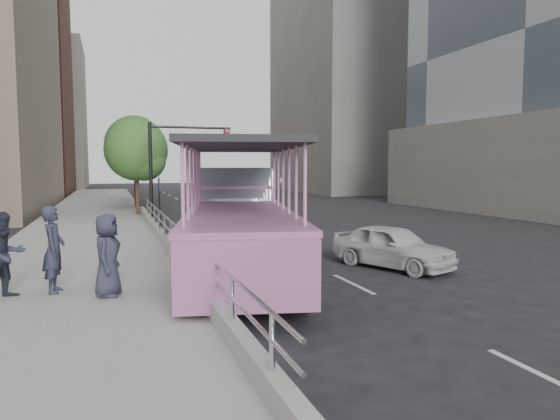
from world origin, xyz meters
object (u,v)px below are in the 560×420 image
object	(u,v)px
car	(392,246)
traffic_signal	(175,157)
street_tree_near	(138,152)
pedestrian_far	(107,255)
street_tree_far	(136,147)
pedestrian_near	(54,250)
parking_sign	(159,197)
duck_boat	(239,225)
pedestrian_mid	(5,255)

from	to	relation	value
car	traffic_signal	world-z (taller)	traffic_signal
street_tree_near	pedestrian_far	bearing A→B (deg)	-95.09
pedestrian_far	street_tree_far	bearing A→B (deg)	10.02
car	pedestrian_near	size ratio (longest dim) A/B	2.03
parking_sign	street_tree_far	world-z (taller)	street_tree_far
duck_boat	pedestrian_far	size ratio (longest dim) A/B	6.45
duck_boat	traffic_signal	distance (m)	12.18
car	traffic_signal	distance (m)	14.13
duck_boat	parking_sign	world-z (taller)	duck_boat
traffic_signal	street_tree_far	world-z (taller)	street_tree_far
pedestrian_mid	pedestrian_far	world-z (taller)	pedestrian_mid
pedestrian_far	pedestrian_near	bearing A→B (deg)	71.81
car	pedestrian_far	size ratio (longest dim) A/B	2.19
pedestrian_near	pedestrian_far	world-z (taller)	pedestrian_near
traffic_signal	duck_boat	bearing A→B (deg)	-88.42
pedestrian_mid	street_tree_far	size ratio (longest dim) A/B	0.28
duck_boat	pedestrian_mid	size ratio (longest dim) A/B	6.24
parking_sign	street_tree_far	distance (m)	14.03
parking_sign	traffic_signal	distance (m)	4.85
car	traffic_signal	size ratio (longest dim) A/B	0.73
traffic_signal	street_tree_near	size ratio (longest dim) A/B	0.91
duck_boat	street_tree_near	distance (m)	15.73
traffic_signal	pedestrian_near	bearing A→B (deg)	-106.91
parking_sign	car	bearing A→B (deg)	-55.38
car	street_tree_near	distance (m)	17.89
car	parking_sign	bearing A→B (deg)	101.40
street_tree_near	traffic_signal	bearing A→B (deg)	-65.02
pedestrian_mid	street_tree_near	distance (m)	18.40
car	pedestrian_far	world-z (taller)	pedestrian_far
pedestrian_far	car	bearing A→B (deg)	-62.10
car	pedestrian_far	bearing A→B (deg)	170.35
pedestrian_near	pedestrian_mid	world-z (taller)	pedestrian_near
pedestrian_near	pedestrian_far	bearing A→B (deg)	-117.32
duck_boat	pedestrian_near	bearing A→B (deg)	-154.31
duck_boat	pedestrian_far	bearing A→B (deg)	-140.51
street_tree_near	street_tree_far	size ratio (longest dim) A/B	0.89
pedestrian_far	traffic_signal	size ratio (longest dim) A/B	0.33
duck_boat	street_tree_near	bearing A→B (deg)	97.13
pedestrian_near	street_tree_near	bearing A→B (deg)	-3.59
car	street_tree_near	xyz separation A→B (m)	(-6.36, 16.42, 3.17)
pedestrian_mid	street_tree_far	distance (m)	24.35
pedestrian_near	traffic_signal	bearing A→B (deg)	-11.72
pedestrian_mid	pedestrian_far	xyz separation A→B (m)	(1.99, -0.50, -0.03)
pedestrian_near	pedestrian_mid	xyz separation A→B (m)	(-0.90, -0.20, -0.04)
pedestrian_mid	traffic_signal	world-z (taller)	traffic_signal
street_tree_near	parking_sign	bearing A→B (deg)	-87.05
duck_boat	pedestrian_near	xyz separation A→B (m)	(-4.66, -2.24, -0.11)
pedestrian_far	street_tree_near	distance (m)	18.61
pedestrian_near	street_tree_near	xyz separation A→B (m)	(2.73, 17.65, 2.58)
street_tree_near	street_tree_far	xyz separation A→B (m)	(0.20, 6.00, 0.49)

